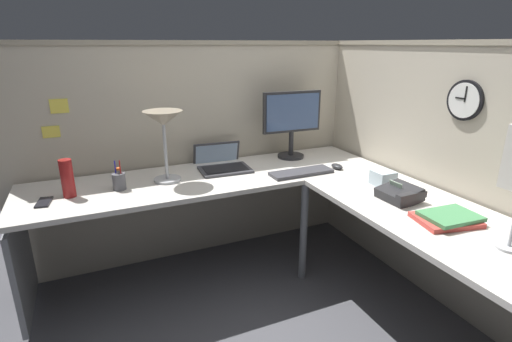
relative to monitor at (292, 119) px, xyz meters
The scene contains 19 objects.
ground_plane 1.25m from the monitor, 116.02° to the right, with size 6.80×6.80×0.00m, color #47474C.
cubicle_wall_back 0.75m from the monitor, 161.06° to the left, with size 2.57×0.12×1.58m.
cubicle_wall_right 1.09m from the monitor, 58.26° to the right, with size 0.12×2.37×1.58m.
desk 0.91m from the monitor, 123.70° to the right, with size 2.35×2.15×0.73m.
monitor is the anchor object (origin of this frame).
laptop 0.63m from the monitor, behind, with size 0.36×0.40×0.22m.
keyboard 0.49m from the monitor, 108.62° to the right, with size 0.43×0.14×0.02m, color #38383D.
computer_mouse 0.49m from the monitor, 67.44° to the right, with size 0.06×0.10×0.03m, color #232326.
desk_lamp_dome 0.99m from the monitor, behind, with size 0.24×0.24×0.44m.
pen_cup 1.30m from the monitor, behind, with size 0.08×0.08×0.18m.
cell_phone 1.71m from the monitor, behind, with size 0.07×0.14×0.01m, color black.
thermos_flask 1.56m from the monitor, behind, with size 0.07×0.07×0.22m, color maroon.
office_phone 1.04m from the monitor, 82.04° to the right, with size 0.20×0.21×0.11m.
book_stack 1.34m from the monitor, 83.35° to the right, with size 0.32×0.26×0.04m.
tissue_box 0.83m from the monitor, 73.73° to the right, with size 0.12×0.12×0.09m, color silver.
wall_clock 1.16m from the monitor, 63.64° to the right, with size 0.04×0.22×0.22m.
pinned_note_leftmost 0.19m from the monitor, 104.85° to the left, with size 0.09×0.00×0.09m, color #EAD84C.
pinned_note_middle 1.62m from the monitor, behind, with size 0.10×0.00×0.07m, color #EAD84C.
pinned_note_rightmost 1.56m from the monitor, behind, with size 0.10×0.00×0.09m, color #EAD84C.
Camera 1 is at (-1.09, -1.86, 1.56)m, focal length 27.22 mm.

